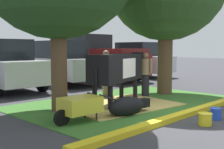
# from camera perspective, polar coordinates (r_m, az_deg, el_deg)

# --- Properties ---
(ground_plane) EXTENTS (80.00, 80.00, 0.00)m
(ground_plane) POSITION_cam_1_polar(r_m,az_deg,el_deg) (7.47, 13.64, -7.92)
(ground_plane) COLOR #38383D
(grass_island) EXTENTS (6.71, 4.21, 0.02)m
(grass_island) POSITION_cam_1_polar(r_m,az_deg,el_deg) (9.00, 2.84, -5.48)
(grass_island) COLOR #386B28
(grass_island) RESTS_ON ground
(curb_yellow) EXTENTS (7.91, 0.24, 0.12)m
(curb_yellow) POSITION_cam_1_polar(r_m,az_deg,el_deg) (7.71, 15.57, -7.10)
(curb_yellow) COLOR yellow
(curb_yellow) RESTS_ON ground
(hay_bedding) EXTENTS (3.47, 2.78, 0.04)m
(hay_bedding) POSITION_cam_1_polar(r_m,az_deg,el_deg) (8.49, 1.45, -6.02)
(hay_bedding) COLOR tan
(hay_bedding) RESTS_ON ground
(cow_holstein) EXTENTS (3.06, 1.34, 1.54)m
(cow_holstein) POSITION_cam_1_polar(r_m,az_deg,el_deg) (8.65, 1.21, 1.28)
(cow_holstein) COLOR black
(cow_holstein) RESTS_ON ground
(calf_lying) EXTENTS (1.32, 0.59, 0.48)m
(calf_lying) POSITION_cam_1_polar(r_m,az_deg,el_deg) (7.23, 3.12, -6.30)
(calf_lying) COLOR black
(calf_lying) RESTS_ON ground
(person_handler) EXTENTS (0.49, 0.34, 1.61)m
(person_handler) POSITION_cam_1_polar(r_m,az_deg,el_deg) (10.09, -1.18, 0.58)
(person_handler) COLOR #9E7F5B
(person_handler) RESTS_ON ground
(person_visitor_near) EXTENTS (0.34, 0.53, 1.54)m
(person_visitor_near) POSITION_cam_1_polar(r_m,az_deg,el_deg) (9.93, 6.64, 0.23)
(person_visitor_near) COLOR black
(person_visitor_near) RESTS_ON ground
(wheelbarrow) EXTENTS (1.61, 0.63, 0.63)m
(wheelbarrow) POSITION_cam_1_polar(r_m,az_deg,el_deg) (6.60, -6.47, -6.13)
(wheelbarrow) COLOR gold
(wheelbarrow) RESTS_ON ground
(bucket_yellow) EXTENTS (0.31, 0.31, 0.27)m
(bucket_yellow) POSITION_cam_1_polar(r_m,az_deg,el_deg) (6.69, 17.93, -8.34)
(bucket_yellow) COLOR yellow
(bucket_yellow) RESTS_ON ground
(bucket_blue) EXTENTS (0.28, 0.28, 0.28)m
(bucket_blue) POSITION_cam_1_polar(r_m,az_deg,el_deg) (7.30, 19.82, -7.24)
(bucket_blue) COLOR blue
(bucket_blue) RESTS_ON ground
(hatchback_white) EXTENTS (2.15, 4.46, 2.02)m
(hatchback_white) POSITION_cam_1_polar(r_m,az_deg,el_deg) (12.29, -20.67, 1.65)
(hatchback_white) COLOR silver
(hatchback_white) RESTS_ON ground
(sedan_red) EXTENTS (2.15, 4.46, 2.02)m
(sedan_red) POSITION_cam_1_polar(r_m,az_deg,el_deg) (13.73, -10.07, 2.26)
(sedan_red) COLOR #B7B7BC
(sedan_red) RESTS_ON ground
(pickup_truck_maroon) EXTENTS (2.37, 5.47, 2.42)m
(pickup_truck_maroon) POSITION_cam_1_polar(r_m,az_deg,el_deg) (15.48, -2.52, 3.14)
(pickup_truck_maroon) COLOR maroon
(pickup_truck_maroon) RESTS_ON ground
(sedan_silver) EXTENTS (2.15, 4.46, 2.02)m
(sedan_silver) POSITION_cam_1_polar(r_m,az_deg,el_deg) (17.38, 4.96, 2.93)
(sedan_silver) COLOR silver
(sedan_silver) RESTS_ON ground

